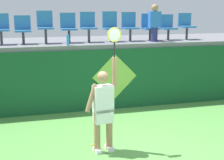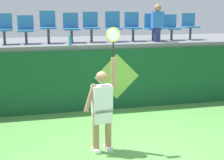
{
  "view_description": "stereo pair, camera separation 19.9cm",
  "coord_description": "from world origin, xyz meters",
  "px_view_note": "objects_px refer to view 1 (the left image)",
  "views": [
    {
      "loc": [
        -2.25,
        -5.75,
        2.82
      ],
      "look_at": [
        -0.39,
        1.07,
        1.27
      ],
      "focal_mm": 53.7,
      "sensor_mm": 36.0,
      "label": 1
    },
    {
      "loc": [
        -2.05,
        -5.8,
        2.82
      ],
      "look_at": [
        -0.39,
        1.07,
        1.27
      ],
      "focal_mm": 53.7,
      "sensor_mm": 36.0,
      "label": 2
    }
  ],
  "objects_px": {
    "tennis_player": "(103,107)",
    "stadium_chair_6": "(130,25)",
    "spectator_0": "(155,22)",
    "stadium_chair_4": "(88,25)",
    "stadium_chair_9": "(186,25)",
    "stadium_chair_1": "(23,28)",
    "stadium_chair_7": "(149,26)",
    "stadium_chair_0": "(1,27)",
    "stadium_chair_3": "(68,26)",
    "stadium_chair_5": "(111,25)",
    "tennis_ball": "(92,145)",
    "water_bottle": "(68,40)",
    "stadium_chair_2": "(45,25)",
    "stadium_chair_8": "(168,26)"
  },
  "relations": [
    {
      "from": "stadium_chair_5",
      "to": "stadium_chair_4",
      "type": "bearing_deg",
      "value": -179.64
    },
    {
      "from": "stadium_chair_2",
      "to": "stadium_chair_3",
      "type": "height_order",
      "value": "stadium_chair_2"
    },
    {
      "from": "stadium_chair_4",
      "to": "spectator_0",
      "type": "height_order",
      "value": "spectator_0"
    },
    {
      "from": "stadium_chair_7",
      "to": "stadium_chair_4",
      "type": "bearing_deg",
      "value": 179.97
    },
    {
      "from": "stadium_chair_4",
      "to": "stadium_chair_5",
      "type": "xyz_separation_m",
      "value": [
        0.67,
        0.0,
        -0.01
      ]
    },
    {
      "from": "stadium_chair_3",
      "to": "stadium_chair_5",
      "type": "height_order",
      "value": "stadium_chair_5"
    },
    {
      "from": "stadium_chair_6",
      "to": "stadium_chair_7",
      "type": "bearing_deg",
      "value": -0.19
    },
    {
      "from": "stadium_chair_0",
      "to": "stadium_chair_4",
      "type": "relative_size",
      "value": 0.96
    },
    {
      "from": "stadium_chair_3",
      "to": "stadium_chair_6",
      "type": "distance_m",
      "value": 1.83
    },
    {
      "from": "tennis_player",
      "to": "stadium_chair_9",
      "type": "bearing_deg",
      "value": 45.04
    },
    {
      "from": "tennis_player",
      "to": "tennis_ball",
      "type": "xyz_separation_m",
      "value": [
        -0.17,
        0.26,
        -0.88
      ]
    },
    {
      "from": "tennis_player",
      "to": "stadium_chair_0",
      "type": "relative_size",
      "value": 2.94
    },
    {
      "from": "stadium_chair_0",
      "to": "water_bottle",
      "type": "bearing_deg",
      "value": -23.73
    },
    {
      "from": "stadium_chair_1",
      "to": "spectator_0",
      "type": "height_order",
      "value": "spectator_0"
    },
    {
      "from": "water_bottle",
      "to": "stadium_chair_0",
      "type": "bearing_deg",
      "value": 156.27
    },
    {
      "from": "stadium_chair_3",
      "to": "stadium_chair_5",
      "type": "relative_size",
      "value": 0.96
    },
    {
      "from": "tennis_ball",
      "to": "water_bottle",
      "type": "relative_size",
      "value": 0.24
    },
    {
      "from": "stadium_chair_3",
      "to": "spectator_0",
      "type": "distance_m",
      "value": 2.5
    },
    {
      "from": "tennis_player",
      "to": "stadium_chair_0",
      "type": "bearing_deg",
      "value": 119.11
    },
    {
      "from": "spectator_0",
      "to": "stadium_chair_0",
      "type": "bearing_deg",
      "value": 174.61
    },
    {
      "from": "water_bottle",
      "to": "stadium_chair_2",
      "type": "distance_m",
      "value": 0.99
    },
    {
      "from": "stadium_chair_1",
      "to": "spectator_0",
      "type": "distance_m",
      "value": 3.74
    },
    {
      "from": "tennis_ball",
      "to": "stadium_chair_1",
      "type": "distance_m",
      "value": 4.14
    },
    {
      "from": "stadium_chair_4",
      "to": "stadium_chair_6",
      "type": "distance_m",
      "value": 1.26
    },
    {
      "from": "stadium_chair_2",
      "to": "stadium_chair_8",
      "type": "height_order",
      "value": "stadium_chair_2"
    },
    {
      "from": "stadium_chair_2",
      "to": "stadium_chair_8",
      "type": "distance_m",
      "value": 3.71
    },
    {
      "from": "stadium_chair_7",
      "to": "stadium_chair_6",
      "type": "bearing_deg",
      "value": 179.81
    },
    {
      "from": "stadium_chair_4",
      "to": "stadium_chair_7",
      "type": "height_order",
      "value": "stadium_chair_4"
    },
    {
      "from": "stadium_chair_5",
      "to": "stadium_chair_9",
      "type": "bearing_deg",
      "value": -0.21
    },
    {
      "from": "stadium_chair_4",
      "to": "tennis_player",
      "type": "bearing_deg",
      "value": -96.92
    },
    {
      "from": "stadium_chair_3",
      "to": "spectator_0",
      "type": "relative_size",
      "value": 0.78
    },
    {
      "from": "tennis_player",
      "to": "stadium_chair_9",
      "type": "xyz_separation_m",
      "value": [
        3.55,
        3.55,
        1.36
      ]
    },
    {
      "from": "tennis_player",
      "to": "stadium_chair_6",
      "type": "distance_m",
      "value": 4.17
    },
    {
      "from": "stadium_chair_1",
      "to": "stadium_chair_3",
      "type": "distance_m",
      "value": 1.26
    },
    {
      "from": "tennis_player",
      "to": "stadium_chair_9",
      "type": "relative_size",
      "value": 3.01
    },
    {
      "from": "stadium_chair_1",
      "to": "spectator_0",
      "type": "bearing_deg",
      "value": -6.18
    },
    {
      "from": "stadium_chair_3",
      "to": "stadium_chair_8",
      "type": "relative_size",
      "value": 1.08
    },
    {
      "from": "stadium_chair_2",
      "to": "stadium_chair_6",
      "type": "relative_size",
      "value": 1.06
    },
    {
      "from": "stadium_chair_0",
      "to": "stadium_chair_9",
      "type": "distance_m",
      "value": 5.52
    },
    {
      "from": "tennis_player",
      "to": "spectator_0",
      "type": "bearing_deg",
      "value": 53.64
    },
    {
      "from": "tennis_player",
      "to": "stadium_chair_3",
      "type": "height_order",
      "value": "stadium_chair_3"
    },
    {
      "from": "stadium_chair_8",
      "to": "spectator_0",
      "type": "bearing_deg",
      "value": -146.12
    },
    {
      "from": "stadium_chair_7",
      "to": "stadium_chair_9",
      "type": "bearing_deg",
      "value": -0.18
    },
    {
      "from": "tennis_ball",
      "to": "stadium_chair_0",
      "type": "distance_m",
      "value": 4.37
    },
    {
      "from": "stadium_chair_9",
      "to": "stadium_chair_2",
      "type": "bearing_deg",
      "value": 179.92
    },
    {
      "from": "water_bottle",
      "to": "stadium_chair_4",
      "type": "xyz_separation_m",
      "value": [
        0.7,
        0.75,
        0.34
      ]
    },
    {
      "from": "stadium_chair_4",
      "to": "spectator_0",
      "type": "xyz_separation_m",
      "value": [
        1.89,
        -0.41,
        0.09
      ]
    },
    {
      "from": "water_bottle",
      "to": "stadium_chair_5",
      "type": "distance_m",
      "value": 1.6
    },
    {
      "from": "stadium_chair_2",
      "to": "stadium_chair_3",
      "type": "relative_size",
      "value": 1.07
    },
    {
      "from": "stadium_chair_4",
      "to": "stadium_chair_6",
      "type": "relative_size",
      "value": 1.01
    }
  ]
}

